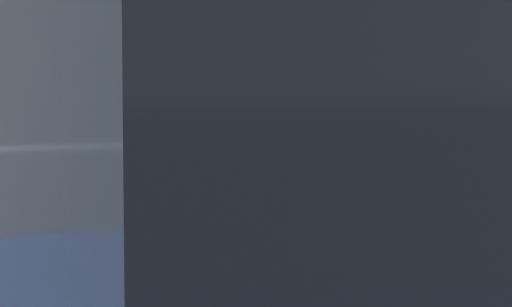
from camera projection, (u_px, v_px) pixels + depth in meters
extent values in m
cylinder|color=slate|center=(342.00, 306.00, 3.56)|extent=(0.07, 0.07, 1.14)
cylinder|color=slate|center=(343.00, 115.00, 3.51)|extent=(0.18, 0.18, 0.27)
sphere|color=silver|center=(343.00, 68.00, 3.50)|extent=(0.18, 0.18, 0.18)
cube|color=black|center=(356.00, 98.00, 3.42)|extent=(0.10, 0.01, 0.07)
cube|color=white|center=(356.00, 129.00, 3.43)|extent=(0.11, 0.01, 0.09)
cube|color=#2D478C|center=(180.00, 155.00, 3.36)|extent=(0.46, 0.28, 0.62)
sphere|color=#936B4C|center=(180.00, 33.00, 3.34)|extent=(0.22, 0.22, 0.22)
cylinder|color=#2D478C|center=(105.00, 152.00, 3.29)|extent=(0.09, 0.09, 0.58)
cylinder|color=#2D478C|center=(240.00, 126.00, 3.58)|extent=(0.15, 0.42, 0.53)
cube|color=black|center=(472.00, 118.00, 2.01)|extent=(2.14, 1.66, 0.64)
cylinder|color=gray|center=(213.00, 147.00, 5.40)|extent=(24.00, 0.06, 0.06)
cylinder|color=gray|center=(213.00, 230.00, 5.43)|extent=(24.00, 0.05, 0.05)
cylinder|color=gray|center=(50.00, 252.00, 5.03)|extent=(0.06, 0.06, 1.04)
cylinder|color=gray|center=(353.00, 229.00, 5.84)|extent=(0.06, 0.06, 1.04)
cube|color=gray|center=(92.00, 117.00, 7.50)|extent=(32.00, 0.50, 2.56)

